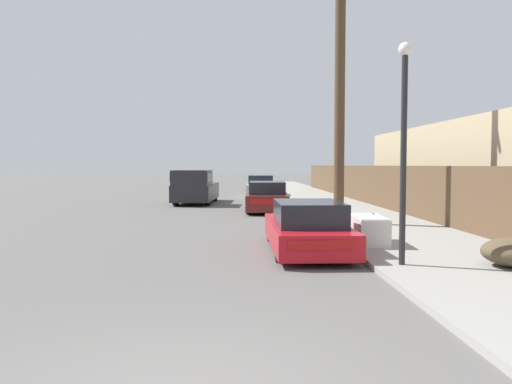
# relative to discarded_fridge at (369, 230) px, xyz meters

# --- Properties ---
(sidewalk_curb) EXTENTS (4.20, 63.00, 0.12)m
(sidewalk_curb) POSITION_rel_discarded_fridge_xyz_m (1.45, 15.47, -0.40)
(sidewalk_curb) COLOR gray
(sidewalk_curb) RESTS_ON ground
(discarded_fridge) EXTENTS (0.82, 1.66, 0.71)m
(discarded_fridge) POSITION_rel_discarded_fridge_xyz_m (0.00, 0.00, 0.00)
(discarded_fridge) COLOR silver
(discarded_fridge) RESTS_ON sidewalk_curb
(parked_sports_car_red) EXTENTS (1.75, 4.69, 1.22)m
(parked_sports_car_red) POSITION_rel_discarded_fridge_xyz_m (-1.62, -0.38, 0.09)
(parked_sports_car_red) COLOR red
(parked_sports_car_red) RESTS_ON ground
(car_parked_mid) EXTENTS (2.03, 4.31, 1.34)m
(car_parked_mid) POSITION_rel_discarded_fridge_xyz_m (-1.95, 9.83, 0.17)
(car_parked_mid) COLOR #5B1E19
(car_parked_mid) RESTS_ON ground
(car_parked_far) EXTENTS (2.11, 4.23, 1.40)m
(car_parked_far) POSITION_rel_discarded_fridge_xyz_m (-1.69, 20.57, 0.19)
(car_parked_far) COLOR silver
(car_parked_far) RESTS_ON ground
(pickup_truck) EXTENTS (2.29, 5.34, 1.81)m
(pickup_truck) POSITION_rel_discarded_fridge_xyz_m (-5.53, 14.43, 0.44)
(pickup_truck) COLOR #232328
(pickup_truck) RESTS_ON ground
(utility_pole) EXTENTS (1.80, 0.35, 9.32)m
(utility_pole) POSITION_rel_discarded_fridge_xyz_m (0.14, 4.42, 4.40)
(utility_pole) COLOR #4C3826
(utility_pole) RESTS_ON sidewalk_curb
(street_lamp) EXTENTS (0.26, 0.26, 4.31)m
(street_lamp) POSITION_rel_discarded_fridge_xyz_m (-0.07, -2.67, 2.18)
(street_lamp) COLOR #232326
(street_lamp) RESTS_ON sidewalk_curb
(wooden_fence) EXTENTS (0.08, 40.30, 1.92)m
(wooden_fence) POSITION_rel_discarded_fridge_xyz_m (3.40, 11.93, 0.62)
(wooden_fence) COLOR brown
(wooden_fence) RESTS_ON sidewalk_curb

